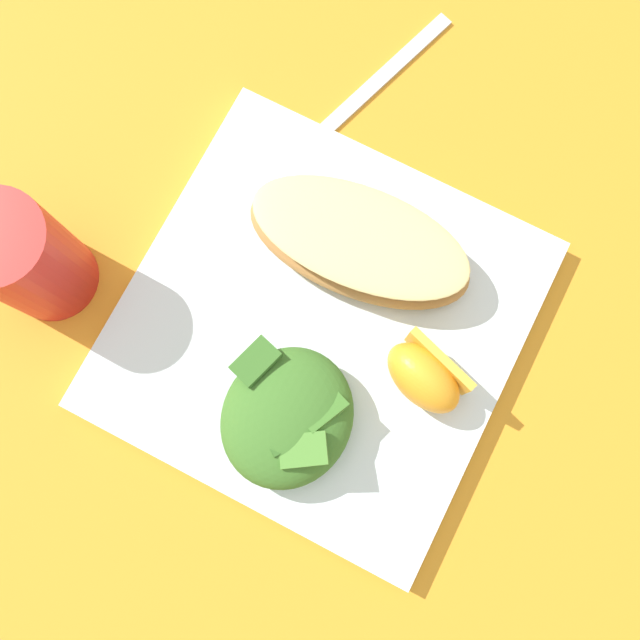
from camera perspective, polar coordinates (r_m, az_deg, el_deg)
name	(u,v)px	position (r m, az deg, el deg)	size (l,w,h in m)	color
ground	(320,326)	(0.53, 0.00, -0.53)	(3.00, 3.00, 0.00)	orange
white_plate	(320,325)	(0.52, 0.00, -0.37)	(0.28, 0.28, 0.02)	silver
cheesy_pizza_bread	(360,243)	(0.51, 3.27, 6.31)	(0.09, 0.18, 0.04)	#B77F42
green_salad_pile	(287,417)	(0.49, -2.69, -7.91)	(0.10, 0.10, 0.04)	#3D7028
orange_wedge_front	(425,376)	(0.49, 8.57, -4.53)	(0.05, 0.07, 0.04)	orange
metal_fork	(352,104)	(0.59, 2.64, 17.17)	(0.18, 0.08, 0.01)	silver
drinking_red_cup	(27,259)	(0.53, -22.79, 4.58)	(0.07, 0.07, 0.11)	red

